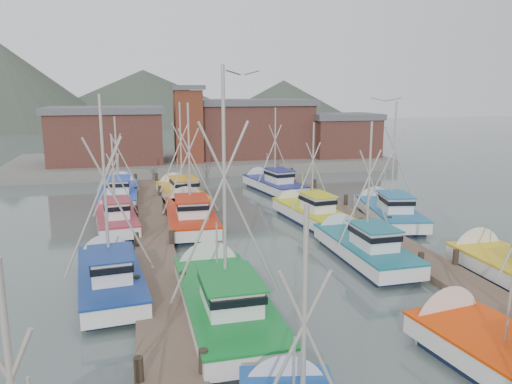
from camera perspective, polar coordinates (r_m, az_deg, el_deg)
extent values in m
plane|color=#475654|center=(26.33, 4.54, -8.99)|extent=(260.00, 260.00, 0.00)
cube|color=brown|center=(28.88, -11.43, -6.89)|extent=(2.20, 46.00, 0.40)
cylinder|color=black|center=(16.89, -13.21, -20.13)|extent=(0.30, 0.30, 1.50)
cylinder|color=black|center=(23.15, -13.37, -11.06)|extent=(0.30, 0.30, 1.50)
cylinder|color=black|center=(29.74, -13.46, -5.93)|extent=(0.30, 0.30, 1.50)
cylinder|color=black|center=(36.49, -13.52, -2.68)|extent=(0.30, 0.30, 1.50)
cylinder|color=black|center=(43.32, -13.56, -0.44)|extent=(0.30, 0.30, 1.50)
cylinder|color=black|center=(50.19, -13.58, 1.18)|extent=(0.30, 0.30, 1.50)
cylinder|color=black|center=(16.97, -6.03, -19.68)|extent=(0.30, 0.30, 1.50)
cylinder|color=black|center=(23.21, -8.35, -10.80)|extent=(0.30, 0.30, 1.50)
cylinder|color=black|center=(29.79, -9.60, -5.74)|extent=(0.30, 0.30, 1.50)
cylinder|color=black|center=(36.53, -10.38, -2.53)|extent=(0.30, 0.30, 1.50)
cylinder|color=black|center=(43.35, -10.92, -0.32)|extent=(0.30, 0.30, 1.50)
cylinder|color=black|center=(50.22, -11.30, 1.29)|extent=(0.30, 0.30, 1.50)
cube|color=brown|center=(32.41, 14.22, -4.97)|extent=(2.20, 46.00, 0.40)
cylinder|color=black|center=(26.91, 18.28, -8.08)|extent=(0.30, 0.30, 1.50)
cylinder|color=black|center=(32.76, 11.88, -4.23)|extent=(0.30, 0.30, 1.50)
cylinder|color=black|center=(38.99, 7.51, -1.54)|extent=(0.30, 0.30, 1.50)
cylinder|color=black|center=(45.44, 4.37, 0.41)|extent=(0.30, 0.30, 1.50)
cylinder|color=black|center=(52.03, 2.01, 1.86)|extent=(0.30, 0.30, 1.50)
cylinder|color=black|center=(27.99, 21.80, -7.58)|extent=(0.30, 0.30, 1.50)
cylinder|color=black|center=(33.65, 14.97, -3.96)|extent=(0.30, 0.30, 1.50)
cylinder|color=black|center=(39.73, 10.21, -1.37)|extent=(0.30, 0.30, 1.50)
cylinder|color=black|center=(46.08, 6.74, 0.52)|extent=(0.30, 0.30, 1.50)
cylinder|color=black|center=(52.60, 4.12, 1.94)|extent=(0.30, 0.30, 1.50)
cube|color=slate|center=(61.52, -6.14, 3.46)|extent=(44.00, 16.00, 1.20)
cube|color=#582E27|center=(58.74, -16.71, 5.94)|extent=(12.00, 8.00, 5.50)
cube|color=slate|center=(58.54, -16.89, 8.96)|extent=(12.72, 8.48, 0.70)
cube|color=#582E27|center=(62.15, -0.69, 7.04)|extent=(14.00, 9.00, 6.20)
cube|color=slate|center=(61.97, -0.69, 10.22)|extent=(14.84, 9.54, 0.70)
cube|color=#582E27|center=(62.78, 9.83, 6.14)|extent=(8.00, 6.00, 4.50)
cube|color=slate|center=(62.59, 9.91, 8.50)|extent=(8.48, 6.36, 0.70)
cube|color=#622B1C|center=(56.85, -7.73, 7.42)|extent=(3.00, 3.00, 8.00)
cube|color=slate|center=(56.70, -7.85, 11.70)|extent=(3.60, 3.60, 0.50)
cone|color=#455042|center=(142.42, -26.75, 6.65)|extent=(110.00, 110.00, 42.00)
cone|color=#455042|center=(153.71, -12.57, 7.88)|extent=(140.00, 140.00, 30.00)
cone|color=#455042|center=(149.93, 3.13, 8.05)|extent=(90.00, 90.00, 24.00)
cone|color=white|center=(16.15, 3.16, -20.99)|extent=(2.66, 1.57, 2.49)
cylinder|color=#A7A199|center=(10.81, 5.48, -16.99)|extent=(0.13, 0.13, 5.97)
cylinder|color=#A7A199|center=(11.11, 2.63, -20.26)|extent=(2.11, 0.50, 4.67)
cylinder|color=#A7A199|center=(11.23, 8.15, -19.99)|extent=(2.11, 0.50, 4.67)
cylinder|color=#A7A199|center=(13.07, 4.34, -20.53)|extent=(0.08, 0.08, 2.23)
cone|color=white|center=(21.15, 19.95, -13.41)|extent=(3.18, 1.56, 3.05)
cylinder|color=#A7A199|center=(18.52, 26.94, -11.76)|extent=(0.09, 0.09, 2.72)
cube|color=#0F1A34|center=(21.15, -3.55, -14.20)|extent=(2.90, 8.58, 0.70)
cube|color=white|center=(20.87, -3.57, -12.59)|extent=(3.30, 9.75, 0.80)
cube|color=#0E792B|center=(20.72, -3.58, -11.63)|extent=(3.39, 9.84, 0.10)
cone|color=white|center=(25.37, -5.65, -8.51)|extent=(3.05, 1.14, 3.03)
cube|color=white|center=(19.44, -2.95, -11.41)|extent=(2.00, 2.94, 1.10)
cube|color=black|center=(19.36, -2.96, -10.78)|extent=(2.13, 3.23, 0.28)
cube|color=#0E792B|center=(19.22, -2.97, -9.79)|extent=(2.26, 3.43, 0.07)
cylinder|color=#A7A199|center=(19.20, -3.65, 0.73)|extent=(0.14, 0.14, 9.07)
cylinder|color=#A7A199|center=(19.32, -5.41, -2.46)|extent=(3.23, 0.15, 7.08)
cylinder|color=#A7A199|center=(19.54, -1.82, -2.25)|extent=(3.23, 0.15, 7.08)
cylinder|color=#A7A199|center=(21.89, -4.49, -6.93)|extent=(0.08, 0.08, 2.71)
cube|color=#0F1A34|center=(28.35, 12.25, -7.60)|extent=(2.52, 7.34, 0.70)
cube|color=white|center=(28.14, 12.31, -6.35)|extent=(2.86, 8.34, 0.80)
cube|color=#156676|center=(28.03, 12.34, -5.61)|extent=(2.94, 8.42, 0.10)
cone|color=white|center=(31.76, 8.93, -4.43)|extent=(2.61, 1.15, 2.59)
cube|color=white|center=(27.02, 13.35, -5.05)|extent=(1.72, 2.52, 1.10)
cube|color=black|center=(26.96, 13.37, -4.58)|extent=(1.83, 2.77, 0.28)
cube|color=#156676|center=(26.86, 13.41, -3.84)|extent=(1.95, 2.94, 0.07)
cylinder|color=#A7A199|center=(27.11, 12.80, 0.96)|extent=(0.12, 0.12, 6.55)
cylinder|color=#A7A199|center=(27.02, 11.73, -0.70)|extent=(2.34, 0.13, 5.12)
cylinder|color=#A7A199|center=(27.50, 13.71, -0.57)|extent=(2.34, 0.13, 5.12)
cylinder|color=#A7A199|center=(28.99, 11.12, -2.48)|extent=(0.07, 0.07, 2.31)
cube|color=#0F1A34|center=(24.53, -16.22, -10.90)|extent=(3.08, 7.46, 0.70)
cube|color=white|center=(24.29, -16.30, -9.48)|extent=(3.50, 8.48, 0.80)
cube|color=navy|center=(24.16, -16.36, -8.64)|extent=(3.59, 8.57, 0.10)
cone|color=white|center=(28.24, -16.78, -6.85)|extent=(2.67, 1.36, 2.57)
cube|color=white|center=(23.04, -16.29, -8.13)|extent=(1.91, 2.63, 1.10)
cube|color=black|center=(22.97, -16.33, -7.59)|extent=(2.04, 2.89, 0.28)
cube|color=navy|center=(22.85, -16.38, -6.74)|extent=(2.16, 3.06, 0.07)
cylinder|color=#A7A199|center=(22.96, -16.90, 0.66)|extent=(0.14, 0.14, 7.98)
cylinder|color=#A7A199|center=(23.13, -18.16, -1.71)|extent=(2.84, 0.38, 6.23)
cylinder|color=#A7A199|center=(23.17, -15.36, -1.52)|extent=(2.84, 0.38, 6.23)
cylinder|color=#A7A199|center=(25.20, -16.71, -4.90)|extent=(0.08, 0.08, 2.48)
cone|color=white|center=(30.16, 23.26, -6.13)|extent=(2.94, 1.12, 2.93)
cylinder|color=#A7A199|center=(27.50, 27.25, -4.35)|extent=(0.08, 0.08, 2.72)
cube|color=#0F1A34|center=(34.79, -7.46, -3.83)|extent=(2.94, 8.40, 0.70)
cube|color=white|center=(34.62, -7.48, -2.79)|extent=(3.35, 9.54, 0.80)
cube|color=#B92207|center=(34.53, -7.50, -2.18)|extent=(3.44, 9.64, 0.10)
cone|color=white|center=(39.25, -8.02, -1.32)|extent=(2.99, 1.18, 2.96)
cube|color=white|center=(33.30, -7.37, -1.68)|extent=(1.99, 2.89, 1.10)
cube|color=black|center=(33.25, -7.38, -1.30)|extent=(2.12, 3.18, 0.28)
cube|color=#B92207|center=(33.17, -7.40, -0.69)|extent=(2.25, 3.37, 0.07)
cylinder|color=#A7A199|center=(33.66, -7.64, 3.84)|extent=(0.14, 0.14, 7.32)
cylinder|color=#A7A199|center=(33.75, -8.63, 2.36)|extent=(2.62, 0.17, 5.73)
cylinder|color=#A7A199|center=(33.84, -6.58, 2.44)|extent=(2.62, 0.17, 5.73)
cylinder|color=#A7A199|center=(35.93, -7.77, 0.35)|extent=(0.08, 0.08, 2.64)
cube|color=#0F1A34|center=(35.63, 6.26, -3.43)|extent=(3.12, 7.10, 0.70)
cube|color=white|center=(35.47, 6.28, -2.41)|extent=(3.55, 8.07, 0.80)
cube|color=#C1C20E|center=(35.38, 6.29, -1.82)|extent=(3.63, 8.16, 0.10)
cone|color=white|center=(38.91, 3.64, -1.34)|extent=(2.56, 1.41, 2.44)
cube|color=white|center=(34.44, 7.03, -1.23)|extent=(1.87, 2.53, 1.10)
cube|color=black|center=(34.39, 7.04, -0.86)|extent=(2.00, 2.77, 0.28)
cube|color=#C1C20E|center=(34.32, 7.05, -0.27)|extent=(2.12, 2.94, 0.07)
cylinder|color=#A7A199|center=(34.67, 6.52, 2.97)|extent=(0.12, 0.12, 5.98)
cylinder|color=#A7A199|center=(34.55, 5.76, 1.78)|extent=(2.13, 0.36, 4.67)
cylinder|color=#A7A199|center=(35.01, 7.22, 1.87)|extent=(2.13, 0.36, 4.67)
cylinder|color=#A7A199|center=(36.34, 5.32, 0.53)|extent=(0.07, 0.07, 2.18)
cube|color=#0F1A34|center=(35.02, -15.64, -4.06)|extent=(2.82, 6.80, 0.70)
cube|color=white|center=(34.86, -15.70, -3.03)|extent=(3.21, 7.72, 0.80)
cube|color=maroon|center=(34.77, -15.74, -2.43)|extent=(3.29, 7.81, 0.10)
cone|color=white|center=(38.54, -16.09, -1.90)|extent=(2.45, 1.34, 2.34)
cube|color=white|center=(33.76, -15.68, -1.84)|extent=(1.74, 2.40, 1.10)
cube|color=black|center=(33.71, -15.70, -1.46)|extent=(1.86, 2.63, 0.28)
cube|color=maroon|center=(33.63, -15.74, -0.86)|extent=(1.97, 2.79, 0.07)
cylinder|color=#A7A199|center=(34.09, -15.96, 1.87)|extent=(0.12, 0.12, 5.29)
cylinder|color=#A7A199|center=(34.17, -16.77, 0.78)|extent=(1.90, 0.28, 4.14)
cylinder|color=#A7A199|center=(34.23, -15.04, 0.90)|extent=(1.90, 0.28, 4.14)
cylinder|color=#A7A199|center=(35.83, -16.00, -0.03)|extent=(0.07, 0.07, 2.25)
cube|color=#0F1A34|center=(36.83, 14.98, -3.26)|extent=(3.83, 7.84, 0.70)
cube|color=white|center=(36.67, 15.03, -2.28)|extent=(4.35, 8.91, 0.80)
cube|color=#1A6391|center=(36.58, 15.06, -1.70)|extent=(4.45, 9.01, 0.10)
cone|color=white|center=(40.68, 13.21, -1.05)|extent=(2.86, 1.58, 2.70)
cube|color=white|center=(35.51, 15.61, -1.18)|extent=(2.19, 2.84, 1.10)
cube|color=black|center=(35.46, 15.63, -0.82)|extent=(2.35, 3.11, 0.28)
cube|color=#1A6391|center=(35.39, 15.66, -0.25)|extent=(2.49, 3.30, 0.07)
cylinder|color=#A7A199|center=(35.78, 15.46, 4.02)|extent=(0.15, 0.15, 7.38)
cylinder|color=#A7A199|center=(35.72, 14.51, 2.66)|extent=(2.61, 0.58, 5.77)
cylinder|color=#A7A199|center=(36.08, 16.25, 2.65)|extent=(2.61, 0.58, 5.77)
cylinder|color=#A7A199|center=(37.77, 14.46, 0.63)|extent=(0.09, 0.09, 2.50)
cube|color=#0F1A34|center=(42.19, -8.45, -1.12)|extent=(3.40, 8.07, 0.70)
cube|color=white|center=(42.05, -8.48, -0.25)|extent=(3.86, 9.18, 0.80)
cube|color=orange|center=(41.97, -8.49, 0.25)|extent=(3.96, 9.27, 0.10)
cone|color=white|center=(46.37, -9.57, 0.63)|extent=(2.89, 1.40, 2.79)
cube|color=white|center=(40.83, -8.22, 0.76)|extent=(2.08, 2.85, 1.10)
cube|color=black|center=(40.79, -8.23, 1.08)|extent=(2.23, 3.13, 0.28)
cube|color=orange|center=(40.73, -8.24, 1.58)|extent=(2.36, 3.32, 0.07)
cylinder|color=#A7A199|center=(41.25, -8.59, 5.14)|extent=(0.14, 0.14, 7.19)
cylinder|color=#A7A199|center=(41.24, -9.34, 3.93)|extent=(2.57, 0.38, 5.62)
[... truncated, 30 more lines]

